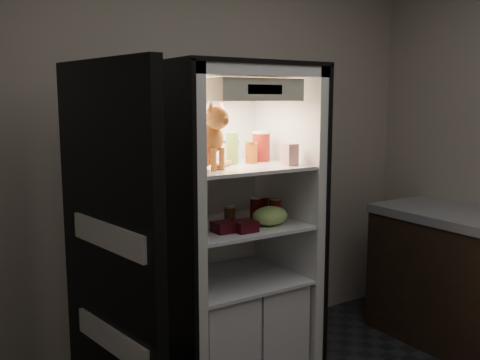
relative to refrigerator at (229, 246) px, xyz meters
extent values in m
plane|color=#ADA090|center=(0.00, 0.42, 0.56)|extent=(3.60, 0.00, 3.60)
cube|color=white|center=(0.00, 0.29, 0.13)|extent=(0.85, 0.06, 1.85)
cube|color=white|center=(-0.40, -0.03, 0.13)|extent=(0.06, 0.70, 1.85)
cube|color=white|center=(0.40, -0.03, 0.13)|extent=(0.06, 0.70, 1.85)
cube|color=white|center=(0.00, -0.03, 1.03)|extent=(0.85, 0.70, 0.06)
cube|color=black|center=(-0.44, -0.03, 0.13)|extent=(0.02, 0.72, 1.87)
cube|color=black|center=(0.44, -0.03, 0.13)|extent=(0.02, 0.72, 1.87)
cube|color=black|center=(0.00, -0.03, 1.07)|extent=(0.90, 0.72, 0.02)
cube|color=white|center=(0.00, -0.06, 0.49)|extent=(0.73, 0.62, 0.02)
cube|color=white|center=(0.00, -0.06, 0.14)|extent=(0.73, 0.62, 0.02)
cube|color=white|center=(-0.18, -0.06, -0.44)|extent=(0.34, 0.58, 0.48)
cube|color=white|center=(0.18, -0.06, -0.44)|extent=(0.34, 0.58, 0.48)
cube|color=white|center=(0.00, -0.06, -0.19)|extent=(0.73, 0.62, 0.02)
cube|color=#F4EAC8|center=(0.00, -0.27, 0.93)|extent=(0.52, 0.18, 0.12)
cube|color=black|center=(0.00, -0.36, 0.93)|extent=(0.22, 0.01, 0.05)
cube|color=black|center=(-0.84, -0.29, 0.13)|extent=(0.20, 0.87, 1.85)
cube|color=white|center=(-0.85, -0.35, -0.24)|extent=(0.16, 0.64, 0.12)
cube|color=white|center=(-0.85, -0.35, 0.26)|extent=(0.16, 0.64, 0.12)
ellipsoid|color=#B85217|center=(-0.23, -0.06, 0.59)|extent=(0.23, 0.27, 0.20)
ellipsoid|color=#B85217|center=(-0.21, -0.15, 0.67)|extent=(0.18, 0.17, 0.17)
sphere|color=orange|center=(-0.20, -0.21, 0.78)|extent=(0.15, 0.15, 0.12)
sphere|color=orange|center=(-0.19, -0.26, 0.76)|extent=(0.06, 0.06, 0.05)
cone|color=orange|center=(-0.24, -0.21, 0.84)|extent=(0.06, 0.06, 0.06)
cone|color=orange|center=(-0.17, -0.19, 0.84)|extent=(0.06, 0.06, 0.06)
cylinder|color=#B85217|center=(-0.23, -0.21, 0.56)|extent=(0.03, 0.03, 0.12)
cylinder|color=#B85217|center=(-0.17, -0.20, 0.56)|extent=(0.03, 0.03, 0.12)
cylinder|color=#B85217|center=(-0.11, -0.12, 0.52)|extent=(0.20, 0.16, 0.03)
cylinder|color=#25883C|center=(0.01, -0.02, 0.59)|extent=(0.07, 0.07, 0.17)
cylinder|color=#25883C|center=(0.01, -0.02, 0.68)|extent=(0.07, 0.07, 0.02)
cylinder|color=white|center=(0.06, 0.07, 0.56)|extent=(0.09, 0.09, 0.12)
cylinder|color=blue|center=(0.06, 0.07, 0.62)|extent=(0.10, 0.10, 0.02)
cylinder|color=maroon|center=(0.13, -0.04, 0.56)|extent=(0.07, 0.07, 0.12)
cylinder|color=gold|center=(0.13, -0.04, 0.62)|extent=(0.07, 0.07, 0.01)
cylinder|color=#9E2315|center=(0.25, 0.02, 0.58)|extent=(0.11, 0.11, 0.17)
cylinder|color=white|center=(0.25, 0.02, 0.68)|extent=(0.11, 0.11, 0.01)
cube|color=silver|center=(0.26, -0.24, 0.56)|extent=(0.07, 0.07, 0.12)
cylinder|color=black|center=(0.18, -0.01, 0.21)|extent=(0.07, 0.07, 0.13)
cylinder|color=#B2B2B2|center=(0.18, -0.01, 0.28)|extent=(0.07, 0.07, 0.00)
cylinder|color=black|center=(0.24, -0.01, 0.21)|extent=(0.07, 0.07, 0.13)
cylinder|color=#B2B2B2|center=(0.24, -0.01, 0.28)|extent=(0.07, 0.07, 0.00)
cylinder|color=black|center=(0.25, -0.12, 0.21)|extent=(0.07, 0.07, 0.13)
cylinder|color=#B2B2B2|center=(0.25, -0.12, 0.28)|extent=(0.07, 0.07, 0.00)
cylinder|color=#522E17|center=(0.01, 0.02, 0.19)|extent=(0.07, 0.07, 0.08)
cylinder|color=#B2B2B2|center=(0.01, 0.02, 0.24)|extent=(0.07, 0.07, 0.01)
ellipsoid|color=#9AD161|center=(0.16, -0.20, 0.20)|extent=(0.23, 0.16, 0.11)
cube|color=#470B13|center=(-0.16, -0.20, 0.18)|extent=(0.12, 0.12, 0.06)
cube|color=#470B13|center=(-0.05, -0.25, 0.18)|extent=(0.12, 0.12, 0.06)
camera|label=1|loc=(-1.65, -2.67, 0.88)|focal=40.00mm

